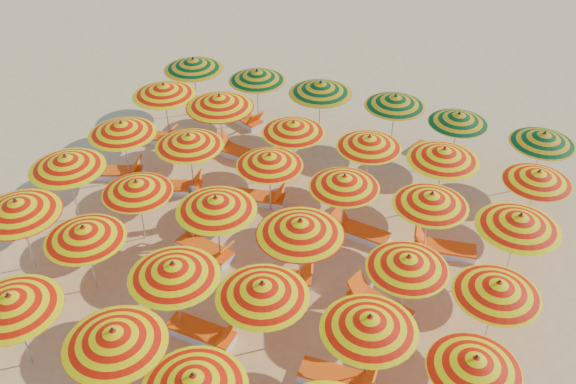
% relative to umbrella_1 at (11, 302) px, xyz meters
% --- Properties ---
extents(ground, '(120.00, 120.00, 0.00)m').
position_rel_umbrella_1_xyz_m(ground, '(3.63, 6.03, -2.02)').
color(ground, '#F3C26C').
rests_on(ground, ground).
extents(umbrella_1, '(2.42, 2.42, 2.29)m').
position_rel_umbrella_1_xyz_m(umbrella_1, '(0.00, 0.00, 0.00)').
color(umbrella_1, silver).
rests_on(umbrella_1, ground).
extents(umbrella_2, '(2.70, 2.70, 2.30)m').
position_rel_umbrella_1_xyz_m(umbrella_2, '(2.62, 0.08, 0.01)').
color(umbrella_2, silver).
rests_on(umbrella_2, ground).
extents(umbrella_3, '(2.43, 2.43, 2.22)m').
position_rel_umbrella_1_xyz_m(umbrella_3, '(4.61, -0.18, -0.07)').
color(umbrella_3, silver).
rests_on(umbrella_3, ground).
extents(umbrella_6, '(2.87, 2.87, 2.34)m').
position_rel_umbrella_1_xyz_m(umbrella_6, '(-2.19, 2.60, 0.04)').
color(umbrella_6, silver).
rests_on(umbrella_6, ground).
extents(umbrella_7, '(2.20, 2.20, 2.15)m').
position_rel_umbrella_1_xyz_m(umbrella_7, '(-0.13, 2.61, -0.13)').
color(umbrella_7, silver).
rests_on(umbrella_7, ground).
extents(umbrella_8, '(2.75, 2.75, 2.27)m').
position_rel_umbrella_1_xyz_m(umbrella_8, '(2.65, 2.27, -0.02)').
color(umbrella_8, silver).
rests_on(umbrella_8, ground).
extents(umbrella_9, '(2.18, 2.18, 2.25)m').
position_rel_umbrella_1_xyz_m(umbrella_9, '(4.77, 2.53, -0.04)').
color(umbrella_9, silver).
rests_on(umbrella_9, ground).
extents(umbrella_10, '(2.78, 2.78, 2.22)m').
position_rel_umbrella_1_xyz_m(umbrella_10, '(7.22, 2.57, -0.06)').
color(umbrella_10, silver).
rests_on(umbrella_10, ground).
extents(umbrella_11, '(2.54, 2.54, 2.03)m').
position_rel_umbrella_1_xyz_m(umbrella_11, '(9.43, 2.54, -0.23)').
color(umbrella_11, silver).
rests_on(umbrella_11, ground).
extents(umbrella_12, '(2.16, 2.16, 2.29)m').
position_rel_umbrella_1_xyz_m(umbrella_12, '(-2.45, 4.82, -0.01)').
color(umbrella_12, silver).
rests_on(umbrella_12, ground).
extents(umbrella_13, '(2.55, 2.55, 2.07)m').
position_rel_umbrella_1_xyz_m(umbrella_13, '(-0.12, 4.83, -0.19)').
color(umbrella_13, silver).
rests_on(umbrella_13, ground).
extents(umbrella_14, '(2.24, 2.24, 2.26)m').
position_rel_umbrella_1_xyz_m(umbrella_14, '(2.34, 4.84, -0.03)').
color(umbrella_14, silver).
rests_on(umbrella_14, ground).
extents(umbrella_15, '(2.93, 2.93, 2.35)m').
position_rel_umbrella_1_xyz_m(umbrella_15, '(4.74, 4.74, 0.05)').
color(umbrella_15, silver).
rests_on(umbrella_15, ground).
extents(umbrella_16, '(2.41, 2.41, 2.11)m').
position_rel_umbrella_1_xyz_m(umbrella_16, '(7.45, 4.80, -0.16)').
color(umbrella_16, silver).
rests_on(umbrella_16, ground).
extents(umbrella_17, '(2.61, 2.61, 2.12)m').
position_rel_umbrella_1_xyz_m(umbrella_17, '(9.51, 4.77, -0.15)').
color(umbrella_17, silver).
rests_on(umbrella_17, ground).
extents(umbrella_18, '(2.68, 2.68, 2.23)m').
position_rel_umbrella_1_xyz_m(umbrella_18, '(-2.19, 7.08, -0.06)').
color(umbrella_18, silver).
rests_on(umbrella_18, ground).
extents(umbrella_19, '(2.52, 2.52, 2.19)m').
position_rel_umbrella_1_xyz_m(umbrella_19, '(0.04, 7.34, -0.09)').
color(umbrella_19, silver).
rests_on(umbrella_19, ground).
extents(umbrella_20, '(2.49, 2.49, 2.08)m').
position_rel_umbrella_1_xyz_m(umbrella_20, '(2.64, 7.47, -0.19)').
color(umbrella_20, silver).
rests_on(umbrella_20, ground).
extents(umbrella_21, '(2.19, 2.19, 2.10)m').
position_rel_umbrella_1_xyz_m(umbrella_21, '(4.99, 7.30, -0.17)').
color(umbrella_21, silver).
rests_on(umbrella_21, ground).
extents(umbrella_22, '(2.37, 2.37, 2.15)m').
position_rel_umbrella_1_xyz_m(umbrella_22, '(7.38, 7.39, -0.13)').
color(umbrella_22, silver).
rests_on(umbrella_22, ground).
extents(umbrella_23, '(2.68, 2.68, 2.26)m').
position_rel_umbrella_1_xyz_m(umbrella_23, '(9.63, 7.23, -0.03)').
color(umbrella_23, silver).
rests_on(umbrella_23, ground).
extents(umbrella_24, '(2.79, 2.79, 2.29)m').
position_rel_umbrella_1_xyz_m(umbrella_24, '(-2.30, 9.67, 0.00)').
color(umbrella_24, silver).
rests_on(umbrella_24, ground).
extents(umbrella_25, '(2.68, 2.68, 2.37)m').
position_rel_umbrella_1_xyz_m(umbrella_25, '(-0.13, 9.59, 0.07)').
color(umbrella_25, silver).
rests_on(umbrella_25, ground).
extents(umbrella_26, '(2.16, 2.16, 2.10)m').
position_rel_umbrella_1_xyz_m(umbrella_26, '(2.56, 9.41, -0.17)').
color(umbrella_26, silver).
rests_on(umbrella_26, ground).
extents(umbrella_27, '(2.54, 2.54, 2.11)m').
position_rel_umbrella_1_xyz_m(umbrella_27, '(4.99, 9.53, -0.16)').
color(umbrella_27, silver).
rests_on(umbrella_27, ground).
extents(umbrella_28, '(2.54, 2.54, 2.24)m').
position_rel_umbrella_1_xyz_m(umbrella_28, '(7.22, 9.55, -0.05)').
color(umbrella_28, silver).
rests_on(umbrella_28, ground).
extents(umbrella_29, '(2.27, 2.27, 2.04)m').
position_rel_umbrella_1_xyz_m(umbrella_29, '(9.85, 9.75, -0.22)').
color(umbrella_29, silver).
rests_on(umbrella_29, ground).
extents(umbrella_30, '(2.19, 2.19, 2.29)m').
position_rel_umbrella_1_xyz_m(umbrella_30, '(-2.42, 11.81, -0.00)').
color(umbrella_30, silver).
rests_on(umbrella_30, ground).
extents(umbrella_31, '(2.70, 2.70, 2.17)m').
position_rel_umbrella_1_xyz_m(umbrella_31, '(0.01, 12.08, -0.11)').
color(umbrella_31, silver).
rests_on(umbrella_31, ground).
extents(umbrella_32, '(2.61, 2.61, 2.30)m').
position_rel_umbrella_1_xyz_m(umbrella_32, '(2.49, 11.90, 0.01)').
color(umbrella_32, silver).
rests_on(umbrella_32, ground).
extents(umbrella_33, '(2.55, 2.55, 2.16)m').
position_rel_umbrella_1_xyz_m(umbrella_33, '(5.01, 12.26, -0.12)').
color(umbrella_33, silver).
rests_on(umbrella_33, ground).
extents(umbrella_34, '(2.48, 2.48, 2.04)m').
position_rel_umbrella_1_xyz_m(umbrella_34, '(7.15, 12.13, -0.22)').
color(umbrella_34, silver).
rests_on(umbrella_34, ground).
extents(umbrella_35, '(2.06, 2.06, 2.11)m').
position_rel_umbrella_1_xyz_m(umbrella_35, '(9.77, 11.84, -0.16)').
color(umbrella_35, silver).
rests_on(umbrella_35, ground).
extents(lounger_0, '(1.74, 0.62, 0.69)m').
position_rel_umbrella_1_xyz_m(lounger_0, '(3.25, 2.27, -1.87)').
color(lounger_0, white).
rests_on(lounger_0, ground).
extents(lounger_1, '(1.77, 0.71, 0.69)m').
position_rel_umbrella_1_xyz_m(lounger_1, '(6.71, 2.33, -1.87)').
color(lounger_1, white).
rests_on(lounger_1, ground).
extents(lounger_3, '(1.81, 0.90, 0.69)m').
position_rel_umbrella_1_xyz_m(lounger_3, '(1.84, 4.92, -1.87)').
color(lounger_3, white).
rests_on(lounger_3, ground).
extents(lounger_4, '(1.83, 1.14, 0.69)m').
position_rel_umbrella_1_xyz_m(lounger_4, '(4.24, 4.70, -1.87)').
color(lounger_4, white).
rests_on(lounger_4, ground).
extents(lounger_5, '(1.82, 1.03, 0.69)m').
position_rel_umbrella_1_xyz_m(lounger_5, '(6.86, 4.85, -1.87)').
color(lounger_5, white).
rests_on(lounger_5, ground).
extents(lounger_6, '(1.82, 1.22, 0.69)m').
position_rel_umbrella_1_xyz_m(lounger_6, '(-2.69, 7.08, -1.87)').
color(lounger_6, white).
rests_on(lounger_6, ground).
extents(lounger_7, '(1.82, 1.24, 0.69)m').
position_rel_umbrella_1_xyz_m(lounger_7, '(-0.46, 7.14, -1.87)').
color(lounger_7, white).
rests_on(lounger_7, ground).
extents(lounger_8, '(1.82, 0.94, 0.69)m').
position_rel_umbrella_1_xyz_m(lounger_8, '(2.14, 7.68, -1.87)').
color(lounger_8, white).
rests_on(lounger_8, ground).
extents(lounger_9, '(1.78, 0.76, 0.69)m').
position_rel_umbrella_1_xyz_m(lounger_9, '(5.49, 7.39, -1.87)').
color(lounger_9, white).
rests_on(lounger_9, ground).
extents(lounger_10, '(1.81, 0.88, 0.69)m').
position_rel_umbrella_1_xyz_m(lounger_10, '(7.88, 7.61, -1.87)').
color(lounger_10, white).
rests_on(lounger_10, ground).
extents(lounger_11, '(1.78, 0.73, 0.69)m').
position_rel_umbrella_1_xyz_m(lounger_11, '(-2.81, 9.44, -1.87)').
color(lounger_11, white).
rests_on(lounger_11, ground).
extents(lounger_12, '(1.79, 0.79, 0.69)m').
position_rel_umbrella_1_xyz_m(lounger_12, '(0.37, 9.73, -1.87)').
color(lounger_12, white).
rests_on(lounger_12, ground).
extents(lounger_13, '(1.82, 1.24, 0.69)m').
position_rel_umbrella_1_xyz_m(lounger_13, '(-0.49, 11.89, -1.87)').
color(lounger_13, white).
rests_on(lounger_13, ground).
extents(lounger_14, '(1.83, 1.11, 0.69)m').
position_rel_umbrella_1_xyz_m(lounger_14, '(6.65, 12.36, -1.87)').
color(lounger_14, white).
rests_on(lounger_14, ground).
extents(beachgoer_b, '(0.78, 0.81, 1.32)m').
position_rel_umbrella_1_xyz_m(beachgoer_b, '(0.83, 5.99, -1.36)').
color(beachgoer_b, tan).
rests_on(beachgoer_b, ground).
extents(beachgoer_a, '(0.61, 0.68, 1.56)m').
position_rel_umbrella_1_xyz_m(beachgoer_a, '(1.22, 5.36, -1.24)').
color(beachgoer_a, tan).
rests_on(beachgoer_a, ground).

